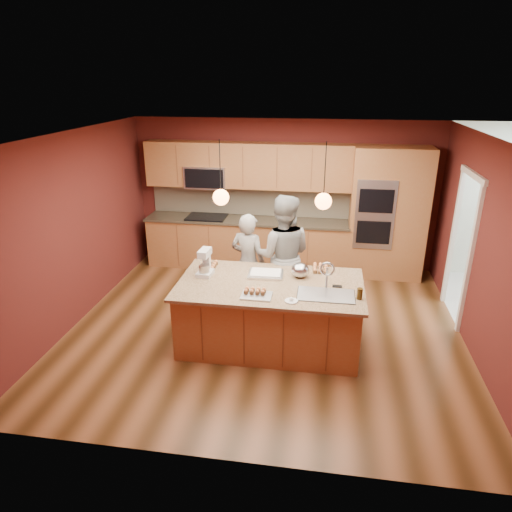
% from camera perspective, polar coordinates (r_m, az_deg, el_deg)
% --- Properties ---
extents(floor, '(5.50, 5.50, 0.00)m').
position_cam_1_polar(floor, '(6.69, 1.14, -8.84)').
color(floor, '#3F2510').
rests_on(floor, ground).
extents(ceiling, '(5.50, 5.50, 0.00)m').
position_cam_1_polar(ceiling, '(5.81, 1.34, 14.80)').
color(ceiling, white).
rests_on(ceiling, ground).
extents(wall_back, '(5.50, 0.00, 5.50)m').
position_cam_1_polar(wall_back, '(8.50, 3.51, 7.69)').
color(wall_back, '#501A17').
rests_on(wall_back, ground).
extents(wall_front, '(5.50, 0.00, 5.50)m').
position_cam_1_polar(wall_front, '(3.88, -3.80, -10.10)').
color(wall_front, '#501A17').
rests_on(wall_front, ground).
extents(wall_left, '(0.00, 5.00, 5.00)m').
position_cam_1_polar(wall_left, '(7.01, -21.69, 3.14)').
color(wall_left, '#501A17').
rests_on(wall_left, ground).
extents(wall_right, '(0.00, 5.00, 5.00)m').
position_cam_1_polar(wall_right, '(6.39, 26.49, 0.65)').
color(wall_right, '#501A17').
rests_on(wall_right, ground).
extents(cabinet_run, '(3.74, 0.64, 2.30)m').
position_cam_1_polar(cabinet_run, '(8.44, -1.33, 5.05)').
color(cabinet_run, '#9C562B').
rests_on(cabinet_run, floor).
extents(oven_column, '(1.30, 0.62, 2.30)m').
position_cam_1_polar(oven_column, '(8.29, 16.11, 5.09)').
color(oven_column, '#9C562B').
rests_on(oven_column, floor).
extents(doorway_trim, '(0.08, 1.11, 2.20)m').
position_cam_1_polar(doorway_trim, '(7.20, 24.21, 0.68)').
color(doorway_trim, silver).
rests_on(doorway_trim, wall_right).
extents(pendant_left, '(0.20, 0.20, 0.80)m').
position_cam_1_polar(pendant_left, '(5.65, -4.41, 7.37)').
color(pendant_left, black).
rests_on(pendant_left, ceiling).
extents(pendant_right, '(0.20, 0.20, 0.80)m').
position_cam_1_polar(pendant_right, '(5.50, 8.42, 6.82)').
color(pendant_right, black).
rests_on(pendant_right, ceiling).
extents(island, '(2.40, 1.35, 1.26)m').
position_cam_1_polar(island, '(6.11, 1.88, -7.11)').
color(island, '#9C562B').
rests_on(island, floor).
extents(person_left, '(0.64, 0.52, 1.53)m').
position_cam_1_polar(person_left, '(6.86, -0.98, -0.84)').
color(person_left, black).
rests_on(person_left, floor).
extents(person_right, '(0.91, 0.72, 1.83)m').
position_cam_1_polar(person_right, '(6.75, 3.31, 0.07)').
color(person_right, gray).
rests_on(person_right, floor).
extents(stand_mixer, '(0.21, 0.28, 0.36)m').
position_cam_1_polar(stand_mixer, '(6.14, -6.39, -1.01)').
color(stand_mixer, silver).
rests_on(stand_mixer, island).
extents(sheet_cake, '(0.48, 0.36, 0.05)m').
position_cam_1_polar(sheet_cake, '(6.14, 1.23, -2.22)').
color(sheet_cake, silver).
rests_on(sheet_cake, island).
extents(cooling_rack, '(0.38, 0.27, 0.02)m').
position_cam_1_polar(cooling_rack, '(5.57, 0.07, -4.97)').
color(cooling_rack, '#B1B3B9').
rests_on(cooling_rack, island).
extents(mixing_bowl, '(0.24, 0.24, 0.20)m').
position_cam_1_polar(mixing_bowl, '(6.09, 5.54, -1.78)').
color(mixing_bowl, '#B5B8BC').
rests_on(mixing_bowl, island).
extents(plate, '(0.16, 0.16, 0.01)m').
position_cam_1_polar(plate, '(5.47, 4.44, -5.63)').
color(plate, silver).
rests_on(plate, island).
extents(tumbler, '(0.07, 0.07, 0.14)m').
position_cam_1_polar(tumbler, '(5.63, 12.83, -4.62)').
color(tumbler, '#322209').
rests_on(tumbler, island).
extents(phone, '(0.12, 0.07, 0.01)m').
position_cam_1_polar(phone, '(5.91, 10.11, -3.74)').
color(phone, black).
rests_on(phone, island).
extents(cupcakes_left, '(0.16, 0.31, 0.07)m').
position_cam_1_polar(cupcakes_left, '(6.41, -5.64, -1.17)').
color(cupcakes_left, '#D47D47').
rests_on(cupcakes_left, island).
extents(cupcakes_rack, '(0.28, 0.14, 0.06)m').
position_cam_1_polar(cupcakes_rack, '(5.60, -0.15, -4.37)').
color(cupcakes_rack, '#D47D47').
rests_on(cupcakes_rack, island).
extents(cupcakes_right, '(0.22, 0.30, 0.07)m').
position_cam_1_polar(cupcakes_right, '(6.35, 8.04, -1.52)').
color(cupcakes_right, '#D47D47').
rests_on(cupcakes_right, island).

